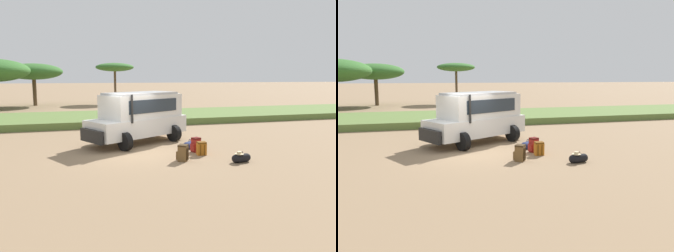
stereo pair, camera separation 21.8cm
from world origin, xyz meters
TOP-DOWN VIEW (x-y plane):
  - ground_plane at (0.00, 0.00)m, footprint 320.00×320.00m
  - grass_bank at (0.00, 10.40)m, footprint 120.00×7.00m
  - safari_vehicle at (0.53, 2.05)m, footprint 5.32×4.03m
  - backpack_beside_front_wheel at (1.43, -1.91)m, footprint 0.51×0.50m
  - backpack_cluster_center at (2.45, -0.62)m, footprint 0.47×0.40m
  - backpack_near_rear_wheel at (2.48, -1.19)m, footprint 0.40×0.44m
  - duffel_bag_low_black_case at (3.48, -2.70)m, footprint 0.80×0.39m
  - duffel_bag_soft_canvas at (2.43, 0.09)m, footprint 0.77×0.68m
  - acacia_tree_right_mid at (-6.68, 25.57)m, footprint 6.20×5.51m
  - acacia_tree_far_right at (2.31, 26.41)m, footprint 4.52×4.72m

SIDE VIEW (x-z plane):
  - ground_plane at x=0.00m, z-range 0.00..0.00m
  - duffel_bag_soft_canvas at x=2.43m, z-range -0.05..0.38m
  - duffel_bag_low_black_case at x=3.48m, z-range -0.04..0.38m
  - grass_bank at x=0.00m, z-range 0.00..0.44m
  - backpack_near_rear_wheel at x=2.48m, z-range -0.01..0.54m
  - backpack_cluster_center at x=2.45m, z-range -0.01..0.61m
  - backpack_beside_front_wheel at x=1.43m, z-range -0.01..0.63m
  - safari_vehicle at x=0.53m, z-range 0.07..2.51m
  - acacia_tree_right_mid at x=-6.68m, z-range 1.41..6.04m
  - acacia_tree_far_right at x=2.31m, z-range 1.87..6.69m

